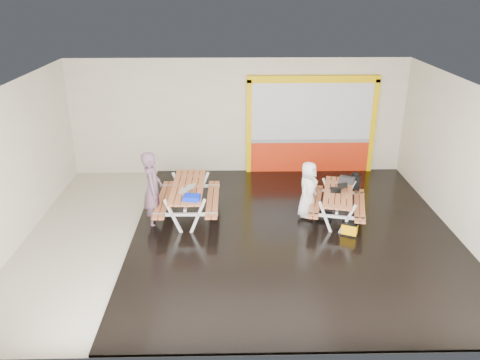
{
  "coord_description": "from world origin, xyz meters",
  "views": [
    {
      "loc": [
        -0.23,
        -9.95,
        5.49
      ],
      "look_at": [
        0.0,
        0.9,
        1.0
      ],
      "focal_mm": 35.83,
      "sensor_mm": 36.0,
      "label": 1
    }
  ],
  "objects_px": {
    "picnic_table_left": "(188,194)",
    "fluke_bag": "(350,229)",
    "blue_pouch": "(192,198)",
    "dark_case": "(324,215)",
    "toolbox": "(347,180)",
    "backpack": "(355,181)",
    "person_right": "(308,189)",
    "picnic_table_right": "(338,198)",
    "laptop_right": "(338,188)",
    "person_left": "(153,189)",
    "laptop_left": "(187,189)"
  },
  "relations": [
    {
      "from": "person_right",
      "to": "toolbox",
      "type": "height_order",
      "value": "person_right"
    },
    {
      "from": "picnic_table_left",
      "to": "fluke_bag",
      "type": "bearing_deg",
      "value": -15.33
    },
    {
      "from": "laptop_left",
      "to": "picnic_table_right",
      "type": "bearing_deg",
      "value": 1.96
    },
    {
      "from": "dark_case",
      "to": "fluke_bag",
      "type": "bearing_deg",
      "value": -63.78
    },
    {
      "from": "picnic_table_right",
      "to": "dark_case",
      "type": "height_order",
      "value": "picnic_table_right"
    },
    {
      "from": "backpack",
      "to": "blue_pouch",
      "type": "bearing_deg",
      "value": -161.17
    },
    {
      "from": "backpack",
      "to": "dark_case",
      "type": "height_order",
      "value": "backpack"
    },
    {
      "from": "person_left",
      "to": "blue_pouch",
      "type": "height_order",
      "value": "person_left"
    },
    {
      "from": "laptop_right",
      "to": "dark_case",
      "type": "xyz_separation_m",
      "value": [
        -0.3,
        -0.04,
        -0.71
      ]
    },
    {
      "from": "blue_pouch",
      "to": "toolbox",
      "type": "relative_size",
      "value": 0.91
    },
    {
      "from": "picnic_table_right",
      "to": "dark_case",
      "type": "relative_size",
      "value": 6.14
    },
    {
      "from": "blue_pouch",
      "to": "fluke_bag",
      "type": "relative_size",
      "value": 0.87
    },
    {
      "from": "fluke_bag",
      "to": "person_right",
      "type": "bearing_deg",
      "value": 132.95
    },
    {
      "from": "toolbox",
      "to": "backpack",
      "type": "relative_size",
      "value": 0.93
    },
    {
      "from": "person_left",
      "to": "dark_case",
      "type": "relative_size",
      "value": 5.32
    },
    {
      "from": "toolbox",
      "to": "backpack",
      "type": "bearing_deg",
      "value": 42.44
    },
    {
      "from": "blue_pouch",
      "to": "person_left",
      "type": "bearing_deg",
      "value": 152.42
    },
    {
      "from": "picnic_table_left",
      "to": "toolbox",
      "type": "relative_size",
      "value": 5.37
    },
    {
      "from": "laptop_left",
      "to": "laptop_right",
      "type": "relative_size",
      "value": 0.92
    },
    {
      "from": "person_right",
      "to": "dark_case",
      "type": "bearing_deg",
      "value": -66.6
    },
    {
      "from": "toolbox",
      "to": "picnic_table_left",
      "type": "bearing_deg",
      "value": -175.21
    },
    {
      "from": "blue_pouch",
      "to": "dark_case",
      "type": "bearing_deg",
      "value": 11.28
    },
    {
      "from": "person_left",
      "to": "blue_pouch",
      "type": "xyz_separation_m",
      "value": [
        0.97,
        -0.51,
        0.01
      ]
    },
    {
      "from": "person_left",
      "to": "dark_case",
      "type": "xyz_separation_m",
      "value": [
        4.19,
        0.13,
        -0.8
      ]
    },
    {
      "from": "picnic_table_left",
      "to": "blue_pouch",
      "type": "xyz_separation_m",
      "value": [
        0.16,
        -0.81,
        0.26
      ]
    },
    {
      "from": "laptop_left",
      "to": "backpack",
      "type": "distance_m",
      "value": 4.38
    },
    {
      "from": "person_left",
      "to": "toolbox",
      "type": "distance_m",
      "value": 4.85
    },
    {
      "from": "person_right",
      "to": "toolbox",
      "type": "relative_size",
      "value": 3.42
    },
    {
      "from": "backpack",
      "to": "person_left",
      "type": "bearing_deg",
      "value": -170.0
    },
    {
      "from": "blue_pouch",
      "to": "backpack",
      "type": "height_order",
      "value": "blue_pouch"
    },
    {
      "from": "picnic_table_left",
      "to": "person_left",
      "type": "height_order",
      "value": "person_left"
    },
    {
      "from": "blue_pouch",
      "to": "toolbox",
      "type": "height_order",
      "value": "toolbox"
    },
    {
      "from": "dark_case",
      "to": "person_left",
      "type": "bearing_deg",
      "value": -178.17
    },
    {
      "from": "dark_case",
      "to": "fluke_bag",
      "type": "xyz_separation_m",
      "value": [
        0.43,
        -0.87,
        0.09
      ]
    },
    {
      "from": "person_right",
      "to": "laptop_left",
      "type": "xyz_separation_m",
      "value": [
        -2.94,
        -0.21,
        0.12
      ]
    },
    {
      "from": "blue_pouch",
      "to": "dark_case",
      "type": "relative_size",
      "value": 1.05
    },
    {
      "from": "toolbox",
      "to": "dark_case",
      "type": "xyz_separation_m",
      "value": [
        -0.63,
        -0.51,
        -0.74
      ]
    },
    {
      "from": "person_left",
      "to": "fluke_bag",
      "type": "xyz_separation_m",
      "value": [
        4.62,
        -0.74,
        -0.72
      ]
    },
    {
      "from": "backpack",
      "to": "laptop_right",
      "type": "bearing_deg",
      "value": -129.75
    },
    {
      "from": "picnic_table_right",
      "to": "person_left",
      "type": "xyz_separation_m",
      "value": [
        -4.49,
        -0.11,
        0.32
      ]
    },
    {
      "from": "laptop_left",
      "to": "blue_pouch",
      "type": "bearing_deg",
      "value": -72.49
    },
    {
      "from": "laptop_left",
      "to": "blue_pouch",
      "type": "distance_m",
      "value": 0.51
    },
    {
      "from": "laptop_right",
      "to": "dark_case",
      "type": "bearing_deg",
      "value": -172.97
    },
    {
      "from": "picnic_table_right",
      "to": "dark_case",
      "type": "xyz_separation_m",
      "value": [
        -0.3,
        0.03,
        -0.48
      ]
    },
    {
      "from": "blue_pouch",
      "to": "fluke_bag",
      "type": "height_order",
      "value": "blue_pouch"
    },
    {
      "from": "picnic_table_right",
      "to": "laptop_right",
      "type": "relative_size",
      "value": 4.91
    },
    {
      "from": "picnic_table_right",
      "to": "blue_pouch",
      "type": "distance_m",
      "value": 3.58
    },
    {
      "from": "picnic_table_right",
      "to": "blue_pouch",
      "type": "relative_size",
      "value": 5.85
    },
    {
      "from": "picnic_table_left",
      "to": "laptop_right",
      "type": "relative_size",
      "value": 4.95
    },
    {
      "from": "blue_pouch",
      "to": "picnic_table_left",
      "type": "bearing_deg",
      "value": 101.13
    }
  ]
}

